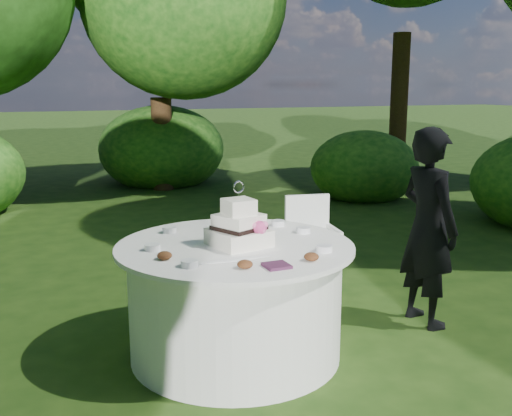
# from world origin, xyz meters

# --- Properties ---
(ground) EXTENTS (80.00, 80.00, 0.00)m
(ground) POSITION_xyz_m (0.00, 0.00, 0.00)
(ground) COLOR #19350E
(ground) RESTS_ON ground
(napkins) EXTENTS (0.14, 0.14, 0.02)m
(napkins) POSITION_xyz_m (0.04, -0.56, 0.78)
(napkins) COLOR #441D38
(napkins) RESTS_ON table
(feather_plume) EXTENTS (0.48, 0.07, 0.01)m
(feather_plume) POSITION_xyz_m (-0.12, -0.35, 0.78)
(feather_plume) COLOR white
(feather_plume) RESTS_ON table
(guest) EXTENTS (0.38, 0.56, 1.50)m
(guest) POSITION_xyz_m (1.53, -0.04, 0.75)
(guest) COLOR black
(guest) RESTS_ON ground
(table) EXTENTS (1.56, 1.56, 0.77)m
(table) POSITION_xyz_m (0.00, 0.00, 0.39)
(table) COLOR silver
(table) RESTS_ON ground
(cake) EXTENTS (0.40, 0.40, 0.43)m
(cake) POSITION_xyz_m (0.02, -0.04, 0.88)
(cake) COLOR white
(cake) RESTS_ON table
(chair) EXTENTS (0.46, 0.45, 0.87)m
(chair) POSITION_xyz_m (0.99, 0.81, 0.51)
(chair) COLOR silver
(chair) RESTS_ON ground
(votives) EXTENTS (1.19, 0.95, 0.04)m
(votives) POSITION_xyz_m (0.04, 0.04, 0.79)
(votives) COLOR white
(votives) RESTS_ON table
(petal_cups) EXTENTS (0.99, 1.10, 0.05)m
(petal_cups) POSITION_xyz_m (0.01, -0.18, 0.79)
(petal_cups) COLOR #562D16
(petal_cups) RESTS_ON table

